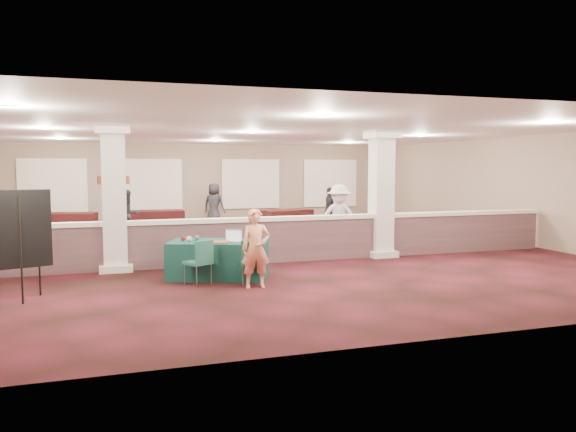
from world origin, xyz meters
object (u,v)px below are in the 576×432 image
object	(u,v)px
conf_chair_main	(252,259)
woman	(256,249)
near_table	(218,260)
far_table_back_right	(286,220)
conf_chair_side	(201,258)
attendee_a	(128,215)
far_table_front_right	(431,231)
attendee_b	(339,217)
far_table_back_left	(69,223)
easel_board	(17,231)
far_table_back_center	(156,221)
attendee_d	(214,205)
far_table_front_left	(30,246)
far_table_front_center	(227,229)
attendee_c	(330,209)

from	to	relation	value
conf_chair_main	woman	distance (m)	0.30
near_table	far_table_back_right	xyz separation A→B (m)	(4.00, 7.87, -0.01)
conf_chair_side	attendee_a	world-z (taller)	attendee_a
far_table_front_right	attendee_b	bearing A→B (deg)	-171.95
conf_chair_main	attendee_b	world-z (taller)	attendee_b
conf_chair_side	far_table_back_right	distance (m)	9.55
far_table_back_left	near_table	bearing A→B (deg)	-70.03
near_table	far_table_back_left	size ratio (longest dim) A/B	1.14
conf_chair_main	far_table_back_left	distance (m)	10.97
near_table	easel_board	size ratio (longest dim) A/B	1.05
near_table	far_table_back_center	bearing A→B (deg)	114.48
near_table	attendee_a	distance (m)	7.17
easel_board	attendee_a	size ratio (longest dim) A/B	1.21
conf_chair_side	attendee_a	bearing A→B (deg)	67.81
woman	conf_chair_side	bearing A→B (deg)	154.96
conf_chair_main	far_table_back_right	world-z (taller)	conf_chair_main
conf_chair_main	attendee_d	xyz separation A→B (m)	(1.31, 10.94, 0.31)
far_table_back_center	attendee_b	distance (m)	7.31
far_table_front_right	near_table	bearing A→B (deg)	-154.42
near_table	conf_chair_side	bearing A→B (deg)	-107.49
woman	far_table_back_center	size ratio (longest dim) A/B	0.79
far_table_front_left	far_table_front_right	bearing A→B (deg)	0.81
attendee_a	far_table_back_left	bearing A→B (deg)	102.43
far_table_front_center	far_table_front_right	distance (m)	6.32
far_table_front_center	far_table_back_center	bearing A→B (deg)	125.18
far_table_front_center	far_table_back_right	bearing A→B (deg)	36.07
easel_board	far_table_back_left	world-z (taller)	easel_board
conf_chair_side	far_table_front_center	size ratio (longest dim) A/B	0.53
far_table_back_center	attendee_b	bearing A→B (deg)	-52.00
woman	far_table_front_center	distance (m)	7.21
far_table_back_left	conf_chair_side	bearing A→B (deg)	-73.51
far_table_back_right	attendee_d	world-z (taller)	attendee_d
conf_chair_side	attendee_b	xyz separation A→B (m)	(4.45, 3.57, 0.38)
far_table_front_center	attendee_a	xyz separation A→B (m)	(-2.95, 1.00, 0.45)
attendee_a	far_table_front_center	bearing A→B (deg)	-45.21
far_table_back_left	far_table_back_center	xyz separation A→B (m)	(2.89, -0.58, 0.03)
conf_chair_side	far_table_front_left	bearing A→B (deg)	101.79
woman	attendee_a	size ratio (longest dim) A/B	0.95
far_table_back_right	attendee_c	distance (m)	1.64
attendee_b	easel_board	bearing A→B (deg)	-139.56
far_table_front_left	far_table_front_right	distance (m)	11.16
near_table	attendee_b	bearing A→B (deg)	58.16
far_table_back_center	attendee_b	xyz separation A→B (m)	(4.49, -5.74, 0.51)
far_table_front_right	attendee_b	world-z (taller)	attendee_b
woman	far_table_back_left	distance (m)	11.17
near_table	woman	distance (m)	1.30
far_table_back_left	attendee_b	world-z (taller)	attendee_b
easel_board	far_table_back_right	xyz separation A→B (m)	(7.63, 8.76, -0.83)
near_table	woman	world-z (taller)	woman
conf_chair_main	far_table_front_right	distance (m)	8.05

